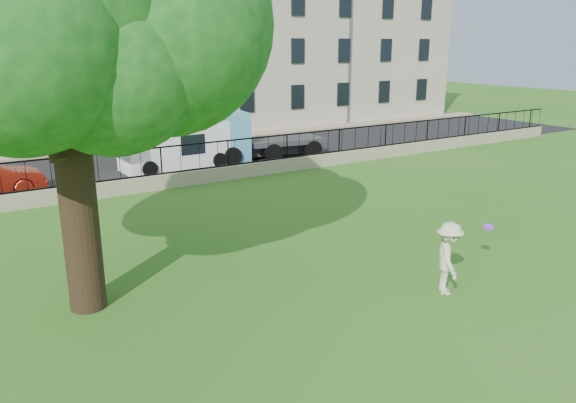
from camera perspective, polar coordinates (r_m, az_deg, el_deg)
ground at (r=13.37m, az=5.97°, el=-9.63°), size 120.00×120.00×0.00m
retaining_wall at (r=23.33m, az=-12.63°, el=2.00°), size 50.00×0.40×0.60m
iron_railing at (r=23.14m, az=-12.76°, el=4.05°), size 50.00×0.05×1.13m
street at (r=27.75m, az=-15.99°, el=3.33°), size 60.00×9.00×0.01m
sidewalk at (r=32.68m, az=-18.69°, el=5.02°), size 60.00×1.40×0.12m
building_row at (r=37.73m, az=-21.90°, el=16.57°), size 56.40×10.40×13.80m
man at (r=13.70m, az=15.98°, el=-5.56°), size 1.18×1.29×1.74m
frisbee at (r=15.18m, az=19.69°, el=-2.46°), size 0.34×0.33×0.12m
white_van at (r=26.98m, az=-11.27°, el=5.60°), size 5.15×2.13×2.14m
blue_truck at (r=28.67m, az=-2.69°, el=6.80°), size 6.09×2.85×2.46m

